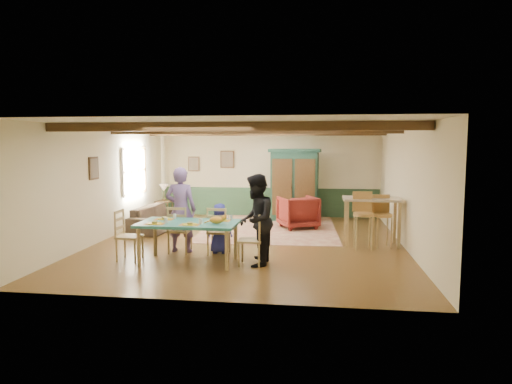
# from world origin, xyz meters

# --- Properties ---
(floor) EXTENTS (8.00, 8.00, 0.00)m
(floor) POSITION_xyz_m (0.00, 0.00, 0.00)
(floor) COLOR #523517
(floor) RESTS_ON ground
(wall_back) EXTENTS (7.00, 0.02, 2.70)m
(wall_back) POSITION_xyz_m (0.00, 4.00, 1.35)
(wall_back) COLOR beige
(wall_back) RESTS_ON floor
(wall_left) EXTENTS (0.02, 8.00, 2.70)m
(wall_left) POSITION_xyz_m (-3.50, 0.00, 1.35)
(wall_left) COLOR beige
(wall_left) RESTS_ON floor
(wall_right) EXTENTS (0.02, 8.00, 2.70)m
(wall_right) POSITION_xyz_m (3.50, 0.00, 1.35)
(wall_right) COLOR beige
(wall_right) RESTS_ON floor
(ceiling) EXTENTS (7.00, 8.00, 0.02)m
(ceiling) POSITION_xyz_m (0.00, 0.00, 2.70)
(ceiling) COLOR silver
(ceiling) RESTS_ON wall_back
(wainscot_back) EXTENTS (6.95, 0.03, 0.90)m
(wainscot_back) POSITION_xyz_m (0.00, 3.98, 0.45)
(wainscot_back) COLOR #223F28
(wainscot_back) RESTS_ON floor
(ceiling_beam_front) EXTENTS (6.95, 0.16, 0.16)m
(ceiling_beam_front) POSITION_xyz_m (0.00, -2.30, 2.61)
(ceiling_beam_front) COLOR #31200D
(ceiling_beam_front) RESTS_ON ceiling
(ceiling_beam_mid) EXTENTS (6.95, 0.16, 0.16)m
(ceiling_beam_mid) POSITION_xyz_m (0.00, 0.40, 2.61)
(ceiling_beam_mid) COLOR #31200D
(ceiling_beam_mid) RESTS_ON ceiling
(ceiling_beam_back) EXTENTS (6.95, 0.16, 0.16)m
(ceiling_beam_back) POSITION_xyz_m (0.00, 3.00, 2.61)
(ceiling_beam_back) COLOR #31200D
(ceiling_beam_back) RESTS_ON ceiling
(window_left) EXTENTS (0.06, 1.60, 1.30)m
(window_left) POSITION_xyz_m (-3.47, 1.70, 1.55)
(window_left) COLOR white
(window_left) RESTS_ON wall_left
(picture_left_wall) EXTENTS (0.04, 0.42, 0.52)m
(picture_left_wall) POSITION_xyz_m (-3.47, -0.60, 1.75)
(picture_left_wall) COLOR gray
(picture_left_wall) RESTS_ON wall_left
(picture_back_a) EXTENTS (0.45, 0.04, 0.55)m
(picture_back_a) POSITION_xyz_m (-1.30, 3.97, 1.80)
(picture_back_a) COLOR gray
(picture_back_a) RESTS_ON wall_back
(picture_back_b) EXTENTS (0.38, 0.04, 0.48)m
(picture_back_b) POSITION_xyz_m (-2.40, 3.97, 1.65)
(picture_back_b) COLOR gray
(picture_back_b) RESTS_ON wall_back
(dining_table) EXTENTS (1.91, 1.08, 0.79)m
(dining_table) POSITION_xyz_m (-0.90, -1.91, 0.40)
(dining_table) COLOR #20665E
(dining_table) RESTS_ON floor
(dining_chair_far_left) EXTENTS (0.45, 0.47, 1.00)m
(dining_chair_far_left) POSITION_xyz_m (-1.31, -1.14, 0.50)
(dining_chair_far_left) COLOR #9C814E
(dining_chair_far_left) RESTS_ON floor
(dining_chair_far_right) EXTENTS (0.45, 0.47, 1.00)m
(dining_chair_far_right) POSITION_xyz_m (-0.47, -1.15, 0.50)
(dining_chair_far_right) COLOR #9C814E
(dining_chair_far_right) RESTS_ON floor
(dining_chair_end_left) EXTENTS (0.47, 0.45, 1.00)m
(dining_chair_end_left) POSITION_xyz_m (-2.11, -1.89, 0.50)
(dining_chair_end_left) COLOR #9C814E
(dining_chair_end_left) RESTS_ON floor
(dining_chair_end_right) EXTENTS (0.47, 0.45, 1.00)m
(dining_chair_end_right) POSITION_xyz_m (0.31, -1.92, 0.50)
(dining_chair_end_right) COLOR #9C814E
(dining_chair_end_right) RESTS_ON floor
(person_man) EXTENTS (0.67, 0.44, 1.82)m
(person_man) POSITION_xyz_m (-1.31, -1.06, 0.91)
(person_man) COLOR #664E87
(person_man) RESTS_ON floor
(person_woman) EXTENTS (0.67, 0.85, 1.74)m
(person_woman) POSITION_xyz_m (0.42, -1.92, 0.87)
(person_woman) COLOR black
(person_woman) RESTS_ON floor
(person_child) EXTENTS (0.52, 0.34, 1.06)m
(person_child) POSITION_xyz_m (-0.47, -1.07, 0.53)
(person_child) COLOR navy
(person_child) RESTS_ON floor
(cat) EXTENTS (0.38, 0.15, 0.19)m
(cat) POSITION_xyz_m (-0.32, -2.02, 0.89)
(cat) COLOR orange
(cat) RESTS_ON dining_table
(place_setting_near_left) EXTENTS (0.43, 0.32, 0.11)m
(place_setting_near_left) POSITION_xyz_m (-1.49, -2.16, 0.85)
(place_setting_near_left) COLOR gold
(place_setting_near_left) RESTS_ON dining_table
(place_setting_near_center) EXTENTS (0.43, 0.32, 0.11)m
(place_setting_near_center) POSITION_xyz_m (-0.80, -2.17, 0.85)
(place_setting_near_center) COLOR gold
(place_setting_near_center) RESTS_ON dining_table
(place_setting_far_left) EXTENTS (0.43, 0.32, 0.11)m
(place_setting_far_left) POSITION_xyz_m (-1.48, -1.63, 0.85)
(place_setting_far_left) COLOR gold
(place_setting_far_left) RESTS_ON dining_table
(place_setting_far_right) EXTENTS (0.43, 0.32, 0.11)m
(place_setting_far_right) POSITION_xyz_m (-0.32, -1.65, 0.85)
(place_setting_far_right) COLOR gold
(place_setting_far_right) RESTS_ON dining_table
(area_rug) EXTENTS (3.74, 4.38, 0.01)m
(area_rug) POSITION_xyz_m (0.28, 1.88, 0.01)
(area_rug) COLOR beige
(area_rug) RESTS_ON floor
(armoire) EXTENTS (1.56, 0.72, 2.15)m
(armoire) POSITION_xyz_m (0.89, 3.22, 1.07)
(armoire) COLOR #122D22
(armoire) RESTS_ON floor
(armchair) EXTENTS (1.25, 1.26, 0.88)m
(armchair) POSITION_xyz_m (1.05, 2.01, 0.44)
(armchair) COLOR #4A0F0E
(armchair) RESTS_ON floor
(sofa) EXTENTS (0.99, 2.21, 0.63)m
(sofa) POSITION_xyz_m (-2.69, 1.37, 0.31)
(sofa) COLOR #3E3227
(sofa) RESTS_ON floor
(end_table) EXTENTS (0.48, 0.48, 0.56)m
(end_table) POSITION_xyz_m (-3.09, 3.00, 0.28)
(end_table) COLOR #31200D
(end_table) RESTS_ON floor
(table_lamp) EXTENTS (0.30, 0.30, 0.51)m
(table_lamp) POSITION_xyz_m (-3.09, 3.00, 0.81)
(table_lamp) COLOR tan
(table_lamp) RESTS_ON end_table
(counter_table) EXTENTS (1.30, 0.76, 1.08)m
(counter_table) POSITION_xyz_m (2.80, 0.18, 0.54)
(counter_table) COLOR beige
(counter_table) RESTS_ON floor
(bar_stool_left) EXTENTS (0.48, 0.52, 1.25)m
(bar_stool_left) POSITION_xyz_m (2.56, -0.33, 0.63)
(bar_stool_left) COLOR #B38545
(bar_stool_left) RESTS_ON floor
(bar_stool_right) EXTENTS (0.47, 0.51, 1.17)m
(bar_stool_right) POSITION_xyz_m (3.01, -0.05, 0.58)
(bar_stool_right) COLOR #B38545
(bar_stool_right) RESTS_ON floor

